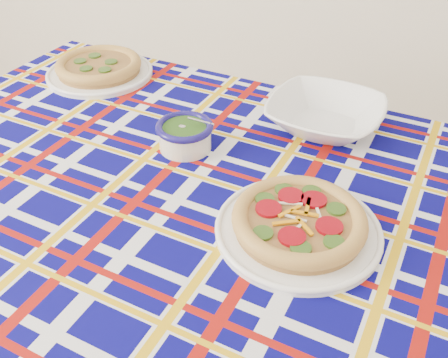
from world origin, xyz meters
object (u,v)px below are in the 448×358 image
(dining_table, at_px, (218,227))
(pesto_bowl, at_px, (185,133))
(main_focaccia_plate, at_px, (299,220))
(serving_bowl, at_px, (325,115))

(dining_table, bearing_deg, pesto_bowl, 139.50)
(dining_table, height_order, main_focaccia_plate, main_focaccia_plate)
(dining_table, distance_m, pesto_bowl, 0.23)
(main_focaccia_plate, height_order, pesto_bowl, pesto_bowl)
(serving_bowl, bearing_deg, dining_table, -118.28)
(dining_table, height_order, pesto_bowl, pesto_bowl)
(main_focaccia_plate, bearing_deg, dining_table, 160.06)
(main_focaccia_plate, relative_size, pesto_bowl, 2.41)
(main_focaccia_plate, height_order, serving_bowl, serving_bowl)
(dining_table, distance_m, serving_bowl, 0.39)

